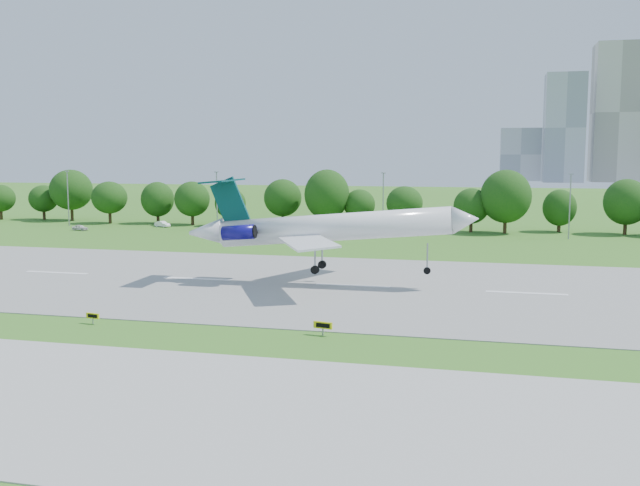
{
  "coord_description": "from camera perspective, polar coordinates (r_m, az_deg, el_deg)",
  "views": [
    {
      "loc": [
        35.92,
        -57.4,
        15.56
      ],
      "look_at": [
        17.67,
        18.0,
        5.98
      ],
      "focal_mm": 40.0,
      "sensor_mm": 36.0,
      "label": 1
    }
  ],
  "objects": [
    {
      "name": "taxi_sign_right",
      "position": [
        62.13,
        0.23,
        -6.61
      ],
      "size": [
        1.74,
        0.52,
        1.22
      ],
      "rotation": [
        0.0,
        0.0,
        -0.19
      ],
      "color": "gray",
      "rests_on": "ground"
    },
    {
      "name": "ground",
      "position": [
        69.48,
        -18.05,
        -6.26
      ],
      "size": [
        600.0,
        600.0,
        0.0
      ],
      "primitive_type": "plane",
      "color": "#386B1C",
      "rests_on": "ground"
    },
    {
      "name": "airliner",
      "position": [
        85.18,
        -0.05,
        1.28
      ],
      "size": [
        35.49,
        25.81,
        11.33
      ],
      "rotation": [
        0.0,
        -0.08,
        0.03
      ],
      "color": "white",
      "rests_on": "ground"
    },
    {
      "name": "tree_line",
      "position": [
        153.95,
        0.09,
        3.55
      ],
      "size": [
        288.4,
        8.4,
        10.4
      ],
      "color": "#382314",
      "rests_on": "ground"
    },
    {
      "name": "taxi_sign_centre",
      "position": [
        69.62,
        -17.73,
        -5.58
      ],
      "size": [
        1.45,
        0.43,
        1.02
      ],
      "rotation": [
        0.0,
        0.0,
        -0.19
      ],
      "color": "gray",
      "rests_on": "ground"
    },
    {
      "name": "service_vehicle_a",
      "position": [
        159.14,
        -12.49,
        1.49
      ],
      "size": [
        4.07,
        2.76,
        1.27
      ],
      "primitive_type": "imported",
      "rotation": [
        0.0,
        0.0,
        1.17
      ],
      "color": "white",
      "rests_on": "ground"
    },
    {
      "name": "skyline",
      "position": [
        452.84,
        22.01,
        8.42
      ],
      "size": [
        127.0,
        52.0,
        80.0
      ],
      "color": "#B2B2B7",
      "rests_on": "ground"
    },
    {
      "name": "service_vehicle_b",
      "position": [
        156.52,
        -18.65,
        1.18
      ],
      "size": [
        3.64,
        1.92,
        1.18
      ],
      "primitive_type": "imported",
      "rotation": [
        0.0,
        0.0,
        1.41
      ],
      "color": "silver",
      "rests_on": "ground"
    },
    {
      "name": "light_poles",
      "position": [
        144.89,
        -1.8,
        3.38
      ],
      "size": [
        175.9,
        0.25,
        12.19
      ],
      "color": "gray",
      "rests_on": "ground"
    },
    {
      "name": "runway",
      "position": [
        91.22,
        -9.81,
        -2.86
      ],
      "size": [
        400.0,
        45.0,
        0.08
      ],
      "primitive_type": "cube",
      "color": "gray",
      "rests_on": "ground"
    }
  ]
}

